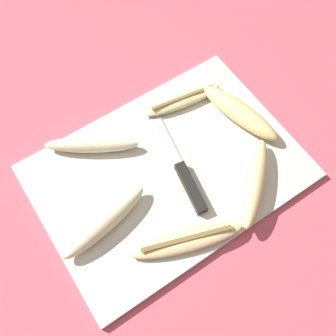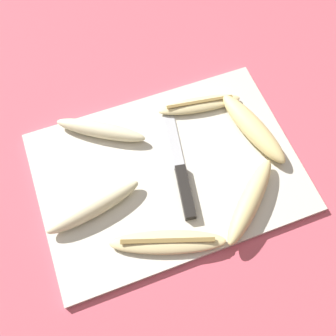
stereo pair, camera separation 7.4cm
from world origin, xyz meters
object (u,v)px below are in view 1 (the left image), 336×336
Objects in this scene: banana_bright_far at (92,145)px; banana_spotted_left at (255,182)px; knife at (185,176)px; banana_ripe_center at (182,100)px; banana_mellow_near at (187,240)px; banana_golden_short at (240,113)px; banana_pale_long at (105,222)px.

banana_spotted_left is at bearing -48.39° from banana_bright_far.
banana_ripe_center is at bearing 67.09° from knife.
banana_mellow_near is at bearing -123.24° from banana_ripe_center.
knife is 1.22× the size of banana_mellow_near.
banana_ripe_center is (-0.07, 0.09, -0.01)m from banana_golden_short.
banana_golden_short is at bearing 62.41° from banana_spotted_left.
banana_golden_short is 1.08× the size of banana_ripe_center.
banana_spotted_left is at bearing -18.19° from banana_pale_long.
knife is at bearing 138.76° from banana_spotted_left.
banana_ripe_center is at bearing 90.86° from banana_spotted_left.
banana_spotted_left is at bearing -89.14° from banana_ripe_center.
banana_bright_far is 0.26m from banana_mellow_near.
banana_pale_long reaches higher than banana_bright_far.
banana_golden_short is 0.12m from banana_ripe_center.
banana_bright_far is (-0.11, 0.15, 0.01)m from knife.
knife is 1.35× the size of banana_pale_long.
banana_spotted_left is at bearing -117.59° from banana_golden_short.
knife is at bearing -123.10° from banana_ripe_center.
banana_spotted_left is (-0.07, -0.14, -0.00)m from banana_golden_short.
banana_bright_far reaches higher than banana_ripe_center.
knife is at bearing -0.88° from banana_pale_long.
banana_golden_short is (0.28, -0.10, 0.00)m from banana_bright_far.
banana_bright_far is 0.89× the size of banana_golden_short.
banana_ripe_center is (0.16, 0.25, -0.00)m from banana_mellow_near.
banana_pale_long is 0.90× the size of banana_mellow_near.
banana_ripe_center is at bearing -2.34° from banana_bright_far.
banana_bright_far is 0.97× the size of banana_ripe_center.
banana_pale_long is (-0.06, -0.15, 0.00)m from banana_bright_far.
banana_golden_short is at bearing 32.92° from banana_mellow_near.
banana_mellow_near is (-0.24, -0.15, -0.01)m from banana_golden_short.
banana_bright_far reaches higher than knife.
knife is 0.18m from banana_golden_short.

